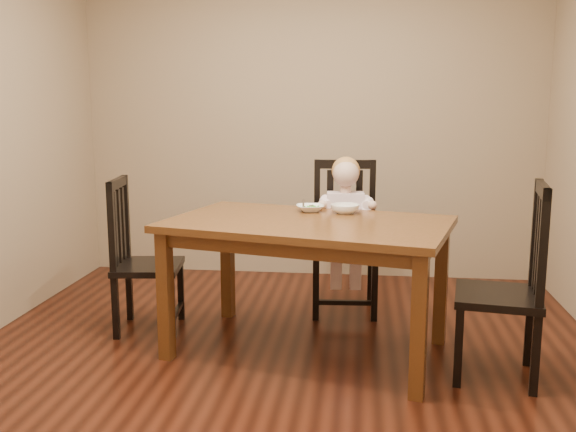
# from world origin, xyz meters

# --- Properties ---
(room) EXTENTS (4.01, 4.01, 2.71)m
(room) POSITION_xyz_m (0.00, 0.00, 1.35)
(room) COLOR #441B0E
(room) RESTS_ON ground
(dining_table) EXTENTS (1.86, 1.38, 0.83)m
(dining_table) POSITION_xyz_m (0.14, 0.16, 0.74)
(dining_table) COLOR #4D2E12
(dining_table) RESTS_ON room
(chair_child) EXTENTS (0.51, 0.49, 1.11)m
(chair_child) POSITION_xyz_m (0.34, 1.01, 0.53)
(chair_child) COLOR black
(chair_child) RESTS_ON room
(chair_left) EXTENTS (0.48, 0.50, 1.04)m
(chair_left) POSITION_xyz_m (-1.02, 0.43, 0.50)
(chair_left) COLOR black
(chair_left) RESTS_ON room
(chair_right) EXTENTS (0.53, 0.55, 1.11)m
(chair_right) POSITION_xyz_m (1.28, -0.09, 0.53)
(chair_right) COLOR black
(chair_right) RESTS_ON room
(toddler) EXTENTS (0.38, 0.47, 0.61)m
(toddler) POSITION_xyz_m (0.34, 0.96, 0.69)
(toddler) COLOR white
(toddler) RESTS_ON chair_child
(bowl_peas) EXTENTS (0.22, 0.22, 0.04)m
(bowl_peas) POSITION_xyz_m (0.12, 0.48, 0.86)
(bowl_peas) COLOR white
(bowl_peas) RESTS_ON dining_table
(bowl_veg) EXTENTS (0.19, 0.19, 0.06)m
(bowl_veg) POSITION_xyz_m (0.35, 0.44, 0.86)
(bowl_veg) COLOR white
(bowl_veg) RESTS_ON dining_table
(fork) EXTENTS (0.03, 0.13, 0.05)m
(fork) POSITION_xyz_m (0.08, 0.47, 0.88)
(fork) COLOR silver
(fork) RESTS_ON bowl_peas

